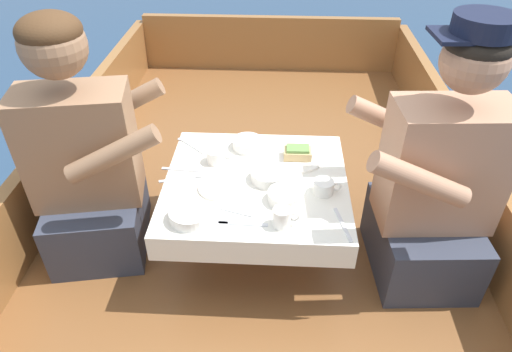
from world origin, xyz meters
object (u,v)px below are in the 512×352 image
(coffee_cup_center, at_px, (216,156))
(sandwich, at_px, (298,153))
(person_port, at_px, (87,164))
(coffee_cup_port, at_px, (324,187))
(coffee_cup_starboard, at_px, (282,217))
(person_starboard, at_px, (436,186))

(coffee_cup_center, bearing_deg, sandwich, 6.12)
(person_port, relative_size, sandwich, 8.77)
(sandwich, bearing_deg, coffee_cup_port, -66.67)
(sandwich, bearing_deg, person_port, -169.18)
(sandwich, height_order, coffee_cup_center, sandwich)
(coffee_cup_port, height_order, coffee_cup_starboard, coffee_cup_starboard)
(coffee_cup_starboard, bearing_deg, person_starboard, 17.79)
(person_port, height_order, coffee_cup_center, person_port)
(person_port, xyz_separation_m, coffee_cup_port, (0.90, -0.06, -0.03))
(person_port, distance_m, coffee_cup_center, 0.50)
(coffee_cup_port, bearing_deg, sandwich, 113.33)
(person_port, height_order, coffee_cup_port, person_port)
(person_starboard, xyz_separation_m, coffee_cup_center, (-0.82, 0.19, -0.03))
(coffee_cup_starboard, height_order, coffee_cup_center, coffee_cup_starboard)
(coffee_cup_center, bearing_deg, coffee_cup_port, -23.00)
(coffee_cup_port, bearing_deg, coffee_cup_center, 157.00)
(coffee_cup_port, bearing_deg, person_starboard, -1.45)
(sandwich, relative_size, coffee_cup_starboard, 1.24)
(person_starboard, distance_m, coffee_cup_starboard, 0.58)
(sandwich, distance_m, coffee_cup_port, 0.23)
(coffee_cup_starboard, relative_size, coffee_cup_center, 0.88)
(coffee_cup_port, height_order, coffee_cup_center, coffee_cup_center)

